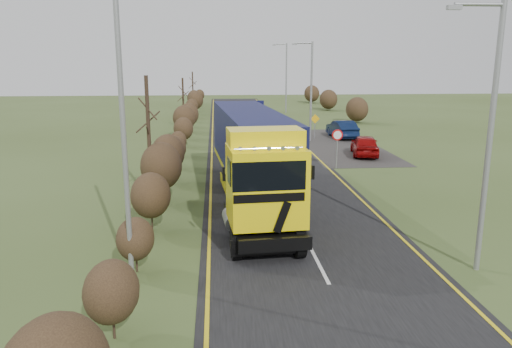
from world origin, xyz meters
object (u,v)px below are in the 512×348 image
Objects in this scene: streetlight_near at (488,129)px; speed_sign at (337,141)px; lorry at (252,151)px; car_red_hatchback at (365,145)px; car_blue_sedan at (342,129)px.

streetlight_near is 16.00m from speed_sign.
car_red_hatchback is at bearing 47.02° from lorry.
car_red_hatchback is 8.45m from car_blue_sedan.
car_blue_sedan is at bearing -82.10° from car_red_hatchback.
lorry is 3.60× the size of car_red_hatchback.
car_red_hatchback is 20.42m from streetlight_near.
lorry is at bearing -129.57° from speed_sign.
speed_sign is at bearing 45.80° from lorry.
lorry is 1.88× the size of streetlight_near.
speed_sign is (-0.80, 15.72, -2.87)m from streetlight_near.
streetlight_near reaches higher than car_red_hatchback.
car_red_hatchback is (8.93, 11.29, -1.74)m from lorry.
lorry is 3.40× the size of car_blue_sedan.
car_blue_sedan is (0.47, 8.44, 0.02)m from car_red_hatchback.
lorry is at bearing 127.64° from streetlight_near.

